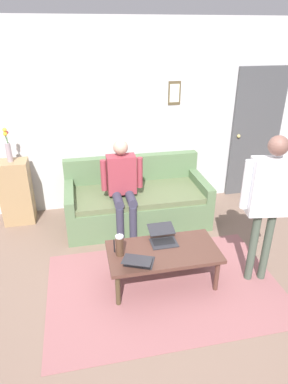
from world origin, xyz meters
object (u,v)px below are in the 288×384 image
object	(u,v)px
interior_door	(256,134)
side_shelf	(16,192)
coffee_table	(163,254)
person_standing	(269,194)
couch	(136,202)
laptop_left	(139,261)
flower_vase	(8,147)
laptop_center	(163,238)
french_press	(120,245)
person_seated	(123,183)

from	to	relation	value
interior_door	side_shelf	bearing A→B (deg)	3.35
coffee_table	person_standing	distance (m)	1.25
couch	laptop_left	world-z (taller)	couch
interior_door	person_standing	size ratio (longest dim) A/B	1.24
coffee_table	person_standing	size ratio (longest dim) A/B	0.71
couch	person_standing	xyz separation A→B (m)	(-1.07, 1.51, 0.75)
coffee_table	flower_vase	size ratio (longest dim) A/B	2.50
laptop_center	person_standing	bearing A→B (deg)	162.19
coffee_table	side_shelf	xyz separation A→B (m)	(1.70, -1.69, 0.09)
coffee_table	french_press	distance (m)	0.49
interior_door	person_seated	xyz separation A→B (m)	(2.27, 0.78, -0.30)
couch	person_seated	world-z (taller)	person_seated
interior_door	laptop_left	xyz separation A→B (m)	(2.31, 2.09, -0.56)
laptop_left	side_shelf	size ratio (longest dim) A/B	0.43
couch	laptop_center	world-z (taller)	couch
side_shelf	couch	bearing A→B (deg)	168.69
person_standing	laptop_center	bearing A→B (deg)	-17.81
person_standing	person_seated	xyz separation A→B (m)	(1.29, -1.29, -0.33)
interior_door	person_standing	bearing A→B (deg)	64.61
person_standing	flower_vase	bearing A→B (deg)	-34.02
coffee_table	laptop_left	world-z (taller)	laptop_left
person_standing	person_seated	world-z (taller)	person_standing
laptop_left	flower_vase	xyz separation A→B (m)	(1.40, -1.87, 0.66)
french_press	couch	bearing A→B (deg)	-107.49
couch	side_shelf	distance (m)	1.70
interior_door	flower_vase	size ratio (longest dim) A/B	4.35
french_press	interior_door	bearing A→B (deg)	-142.55
laptop_center	person_seated	bearing A→B (deg)	-72.84
flower_vase	person_standing	bearing A→B (deg)	145.98
interior_door	flower_vase	world-z (taller)	interior_door
interior_door	side_shelf	xyz separation A→B (m)	(3.71, 0.22, -0.56)
laptop_center	french_press	xyz separation A→B (m)	(0.50, 0.15, 0.08)
french_press	flower_vase	world-z (taller)	flower_vase
interior_door	laptop_center	world-z (taller)	interior_door
side_shelf	flower_vase	size ratio (longest dim) A/B	1.96
interior_door	laptop_left	world-z (taller)	interior_door
coffee_table	person_seated	distance (m)	1.21
person_standing	coffee_table	bearing A→B (deg)	-8.40
side_shelf	person_seated	xyz separation A→B (m)	(-1.44, 0.56, 0.27)
coffee_table	laptop_center	size ratio (longest dim) A/B	3.55
french_press	person_standing	size ratio (longest dim) A/B	0.16
interior_door	side_shelf	distance (m)	3.76
french_press	person_seated	size ratio (longest dim) A/B	0.20
side_shelf	laptop_center	bearing A→B (deg)	138.68
coffee_table	laptop_center	distance (m)	0.19
interior_door	coffee_table	size ratio (longest dim) A/B	1.74
side_shelf	laptop_left	bearing A→B (deg)	126.72
side_shelf	person_seated	distance (m)	1.56
laptop_center	side_shelf	size ratio (longest dim) A/B	0.36
laptop_center	person_standing	world-z (taller)	person_standing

